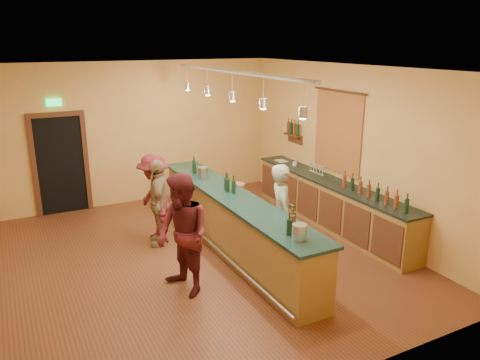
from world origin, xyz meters
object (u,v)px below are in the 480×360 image
bartender (282,214)px  customer_c (155,198)px  customer_b (159,202)px  tasting_bar (233,219)px  back_counter (330,203)px  customer_a (183,235)px  bar_stool (236,190)px

bartender → customer_c: (-1.61, 1.83, -0.02)m
bartender → customer_b: 2.28m
bartender → customer_c: 2.44m
tasting_bar → bartender: size_ratio=2.99×
back_counter → customer_a: bearing=-162.7°
back_counter → customer_c: customer_c is taller
customer_a → customer_b: size_ratio=1.13×
bartender → customer_c: bearing=61.5°
bartender → customer_c: size_ratio=1.03×
customer_b → customer_c: customer_c is taller
tasting_bar → customer_b: (-1.05, 0.90, 0.20)m
customer_c → customer_a: bearing=-6.8°
tasting_bar → bar_stool: bearing=61.0°
back_counter → bar_stool: (-1.44, 1.36, 0.08)m
tasting_bar → customer_a: bearing=-143.9°
back_counter → bar_stool: size_ratio=6.37×
customer_b → customer_c: bearing=-155.4°
tasting_bar → customer_c: bearing=133.6°
bartender → bar_stool: size_ratio=2.39×
tasting_bar → customer_c: (-1.06, 1.12, 0.22)m
customer_b → bar_stool: customer_b is taller
bartender → customer_b: bearing=64.8°
bartender → customer_a: 1.84m
customer_a → back_counter: bearing=95.1°
bar_stool → tasting_bar: bearing=-119.0°
tasting_bar → bar_stool: size_ratio=7.14×
back_counter → customer_a: 3.76m
back_counter → bar_stool: bearing=136.5°
customer_a → customer_c: bearing=161.7°
customer_c → tasting_bar: bearing=42.9°
customer_a → bar_stool: 3.29m
back_counter → bartender: bearing=-152.7°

